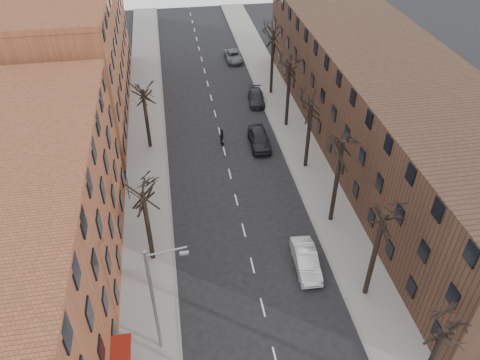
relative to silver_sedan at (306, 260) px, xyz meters
name	(u,v)px	position (x,y,z in m)	size (l,w,h in m)	color
sidewalk_left	(147,142)	(-12.00, 19.83, -0.69)	(4.00, 90.00, 0.15)	gray
sidewalk_right	(292,129)	(4.00, 19.83, -0.69)	(4.00, 90.00, 0.15)	gray
building_left_near	(11,244)	(-20.00, -0.17, 5.23)	(12.00, 26.00, 12.00)	brown
building_left_far	(65,52)	(-20.00, 28.83, 6.23)	(12.00, 28.00, 14.00)	brown
building_right	(386,106)	(12.00, 14.83, 4.23)	(12.00, 50.00, 10.00)	#472F21
tree_right_b	(364,293)	(3.60, -3.17, -0.77)	(5.20, 5.20, 10.80)	black
tree_right_c	(330,220)	(3.60, 4.83, -0.77)	(5.20, 5.20, 11.60)	black
tree_right_d	(305,166)	(3.60, 12.83, -0.77)	(5.20, 5.20, 10.00)	black
tree_right_e	(286,125)	(3.60, 20.83, -0.77)	(5.20, 5.20, 10.80)	black
tree_right_f	(271,93)	(3.60, 28.83, -0.77)	(5.20, 5.20, 11.60)	black
tree_left_a	(153,258)	(-11.60, 2.83, -0.77)	(5.20, 5.20, 9.50)	black
tree_left_b	(151,147)	(-11.60, 18.83, -0.77)	(5.20, 5.20, 9.50)	black
streetlight	(156,298)	(-11.03, -5.17, 4.24)	(2.45, 0.22, 9.03)	slate
silver_sedan	(306,260)	(0.00, 0.00, 0.00)	(1.63, 4.67, 1.54)	silver
parked_car_near	(259,139)	(-0.20, 17.28, 0.08)	(2.02, 5.01, 1.71)	black
parked_car_mid	(256,98)	(1.30, 26.70, -0.11)	(1.86, 4.57, 1.33)	black
parked_car_far	(233,56)	(0.45, 39.59, -0.13)	(2.13, 4.62, 1.28)	#585B60
pedestrian_crossing	(222,137)	(-4.07, 18.12, 0.16)	(1.09, 0.45, 1.86)	black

